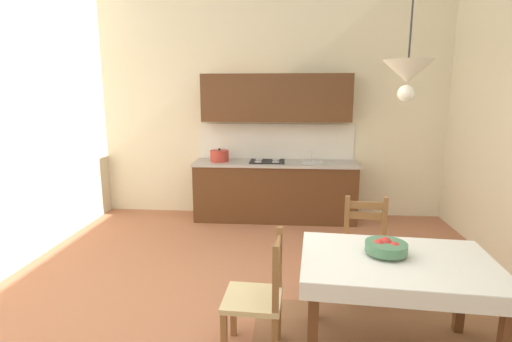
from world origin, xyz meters
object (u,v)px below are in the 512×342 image
dining_chair_kitchen_side (366,250)px  pendant_lamp (408,73)px  kitchen_cabinetry (275,164)px  dining_chair_tv_side (258,298)px  dining_table (397,276)px  fruit_bowl (386,247)px

dining_chair_kitchen_side → pendant_lamp: pendant_lamp is taller
kitchen_cabinetry → dining_chair_tv_side: size_ratio=2.64×
dining_table → pendant_lamp: 1.42m
pendant_lamp → dining_chair_kitchen_side: bearing=89.3°
kitchen_cabinetry → pendant_lamp: pendant_lamp is taller
dining_table → pendant_lamp: pendant_lamp is taller
dining_chair_tv_side → pendant_lamp: (0.95, 0.03, 1.60)m
dining_table → dining_chair_kitchen_side: size_ratio=1.53×
dining_chair_tv_side → pendant_lamp: pendant_lamp is taller
dining_chair_kitchen_side → pendant_lamp: (-0.01, -0.94, 1.60)m
dining_chair_kitchen_side → dining_chair_tv_side: bearing=-134.9°
dining_chair_tv_side → dining_chair_kitchen_side: (0.97, 0.97, 0.00)m
kitchen_cabinetry → fruit_bowl: size_ratio=8.18×
dining_chair_tv_side → fruit_bowl: 1.00m
dining_chair_kitchen_side → fruit_bowl: size_ratio=3.10×
dining_chair_kitchen_side → pendant_lamp: 1.85m
dining_chair_tv_side → dining_chair_kitchen_side: size_ratio=1.00×
kitchen_cabinetry → dining_chair_tv_side: 3.23m
dining_chair_tv_side → dining_table: bearing=3.5°
dining_chair_tv_side → kitchen_cabinetry: bearing=89.6°
kitchen_cabinetry → pendant_lamp: bearing=-73.6°
dining_chair_tv_side → fruit_bowl: size_ratio=3.10×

